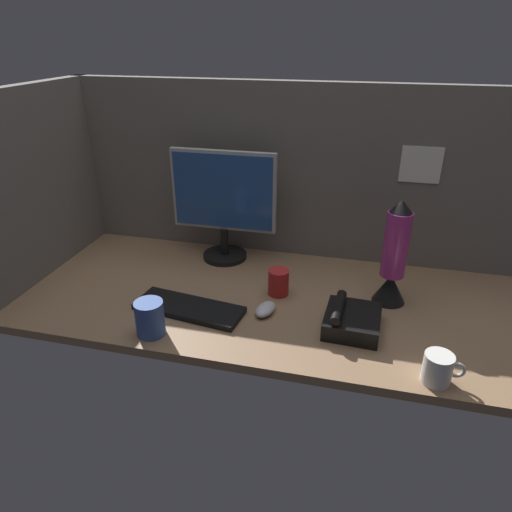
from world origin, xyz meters
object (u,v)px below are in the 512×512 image
(mug_ceramic_blue, at_px, (150,318))
(desk_phone, at_px, (351,320))
(mouse, at_px, (265,309))
(monitor, at_px, (224,201))
(keyboard, at_px, (189,308))
(mug_ceramic_white, at_px, (438,369))
(lava_lamp, at_px, (394,261))
(mug_red_plastic, at_px, (279,282))

(mug_ceramic_blue, xyz_separation_m, desk_phone, (0.60, 0.17, -0.02))
(mouse, relative_size, desk_phone, 0.48)
(monitor, xyz_separation_m, desk_phone, (0.54, -0.40, -0.21))
(keyboard, bearing_deg, mug_ceramic_white, -4.59)
(keyboard, xyz_separation_m, mug_ceramic_blue, (-0.07, -0.15, 0.05))
(keyboard, relative_size, lava_lamp, 1.00)
(mouse, xyz_separation_m, mug_ceramic_white, (0.52, -0.21, 0.03))
(mug_ceramic_blue, height_order, desk_phone, mug_ceramic_blue)
(mug_red_plastic, relative_size, mug_ceramic_blue, 0.83)
(mug_red_plastic, height_order, lava_lamp, lava_lamp)
(mouse, xyz_separation_m, mug_red_plastic, (0.02, 0.14, 0.03))
(mug_ceramic_white, bearing_deg, mug_red_plastic, 145.17)
(monitor, xyz_separation_m, lava_lamp, (0.66, -0.20, -0.09))
(monitor, bearing_deg, mug_ceramic_white, -37.25)
(keyboard, height_order, mug_ceramic_white, mug_ceramic_white)
(monitor, height_order, keyboard, monitor)
(mouse, height_order, lava_lamp, lava_lamp)
(mug_ceramic_white, height_order, desk_phone, same)
(mouse, height_order, mug_red_plastic, mug_red_plastic)
(mug_ceramic_blue, bearing_deg, mug_ceramic_white, -1.31)
(monitor, bearing_deg, keyboard, -89.73)
(keyboard, distance_m, mug_ceramic_blue, 0.17)
(keyboard, bearing_deg, lava_lamp, 26.80)
(mug_red_plastic, bearing_deg, lava_lamp, 6.69)
(mouse, relative_size, mug_ceramic_white, 0.87)
(mug_red_plastic, bearing_deg, monitor, 138.65)
(keyboard, bearing_deg, desk_phone, 10.43)
(mug_ceramic_white, bearing_deg, mug_ceramic_blue, 178.69)
(mug_red_plastic, distance_m, mug_ceramic_white, 0.61)
(mouse, height_order, mug_ceramic_blue, mug_ceramic_blue)
(keyboard, height_order, mouse, mouse)
(keyboard, relative_size, mug_ceramic_white, 3.36)
(mug_ceramic_blue, bearing_deg, monitor, 83.55)
(mug_red_plastic, height_order, desk_phone, mug_red_plastic)
(mug_ceramic_white, distance_m, desk_phone, 0.31)
(mug_ceramic_blue, bearing_deg, mouse, 31.08)
(mug_red_plastic, xyz_separation_m, lava_lamp, (0.38, 0.04, 0.11))
(mug_ceramic_white, height_order, lava_lamp, lava_lamp)
(monitor, distance_m, keyboard, 0.48)
(keyboard, xyz_separation_m, lava_lamp, (0.65, 0.23, 0.15))
(keyboard, height_order, lava_lamp, lava_lamp)
(mouse, distance_m, lava_lamp, 0.46)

